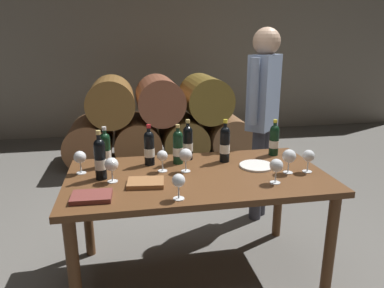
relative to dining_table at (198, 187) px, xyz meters
The scene contains 23 objects.
ground_plane 0.67m from the dining_table, ahead, with size 14.00×14.00×0.00m, color #66635E.
cellar_back_wall 4.26m from the dining_table, 90.00° to the left, with size 10.00×0.24×2.80m, color gray.
barrel_stack 2.60m from the dining_table, 90.00° to the left, with size 2.49×0.90×1.15m.
dining_table is the anchor object (origin of this frame).
wine_bottle_0 0.34m from the dining_table, 111.55° to the left, with size 0.07×0.07×0.29m.
wine_bottle_1 0.40m from the dining_table, 41.73° to the left, with size 0.07×0.07×0.31m.
wine_bottle_2 0.39m from the dining_table, 91.65° to the left, with size 0.07×0.07×0.30m.
wine_bottle_3 0.75m from the dining_table, 24.40° to the left, with size 0.07×0.07×0.28m.
wine_bottle_4 0.66m from the dining_table, behind, with size 0.07×0.07×0.32m.
wine_bottle_5 0.44m from the dining_table, 140.05° to the left, with size 0.07×0.07×0.29m.
wine_bottle_6 0.69m from the dining_table, 155.66° to the left, with size 0.07×0.07×0.28m.
wine_glass_0 0.64m from the dining_table, ahead, with size 0.09×0.09×0.16m.
wine_glass_1 0.77m from the dining_table, ahead, with size 0.08×0.08×0.15m.
wine_glass_2 0.54m from the dining_table, 28.06° to the right, with size 0.08×0.08×0.16m.
wine_glass_3 0.59m from the dining_table, behind, with size 0.08×0.08×0.16m.
wine_glass_4 0.22m from the dining_table, 137.51° to the left, with size 0.09×0.09×0.16m.
wine_glass_5 0.31m from the dining_table, 156.70° to the left, with size 0.07×0.07×0.15m.
wine_glass_6 0.44m from the dining_table, 116.75° to the right, with size 0.07×0.07×0.15m.
wine_glass_7 0.80m from the dining_table, 168.32° to the left, with size 0.08×0.08×0.15m.
tasting_notebook 0.72m from the dining_table, 157.98° to the right, with size 0.22×0.16×0.03m, color brown.
leather_ledger 0.38m from the dining_table, 160.94° to the right, with size 0.22×0.16×0.03m, color #936038.
serving_plate 0.45m from the dining_table, ahead, with size 0.24×0.24×0.01m, color white.
sommelier_presenting 1.11m from the dining_table, 45.66° to the left, with size 0.37×0.38×1.72m.
Camera 1 is at (-0.44, -2.16, 1.61)m, focal length 33.40 mm.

